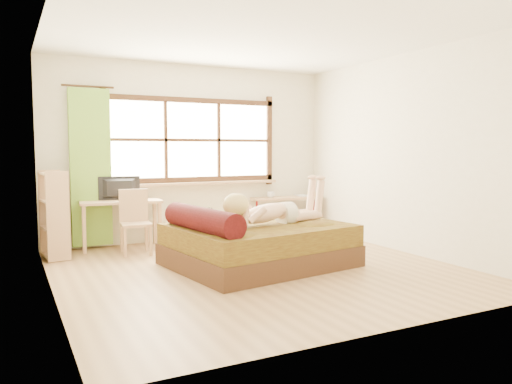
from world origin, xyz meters
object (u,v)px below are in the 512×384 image
kitten (200,217)px  chair (135,218)px  bed (256,243)px  desk (121,207)px  pipe_shelf (287,206)px  woman (272,199)px  bookshelf (54,214)px

kitten → chair: (-0.46, 1.29, -0.14)m
bed → chair: 1.81m
desk → pipe_shelf: (2.79, 0.12, -0.15)m
woman → pipe_shelf: 2.38m
woman → chair: 1.99m
bed → woman: woman is taller
bed → woman: bearing=-20.6°
pipe_shelf → woman: bearing=-115.5°
chair → pipe_shelf: size_ratio=0.69×
woman → desk: bearing=120.0°
kitten → chair: size_ratio=0.35×
bookshelf → desk: bearing=8.5°
chair → desk: bearing=111.4°
woman → pipe_shelf: (1.34, 1.93, -0.36)m
pipe_shelf → chair: bearing=-160.4°
desk → pipe_shelf: 2.79m
bed → pipe_shelf: (1.54, 1.89, 0.18)m
woman → desk: woman is taller
bed → pipe_shelf: size_ratio=1.77×
bed → kitten: size_ratio=7.38×
chair → pipe_shelf: chair is taller
kitten → chair: chair is taller
pipe_shelf → bookshelf: size_ratio=1.11×
chair → bookshelf: size_ratio=0.77×
bed → kitten: 0.76m
woman → desk: 2.33m
kitten → desk: kitten is taller
kitten → bookshelf: (-1.47, 1.42, -0.05)m
pipe_shelf → kitten: bearing=-131.9°
desk → bookshelf: (-0.90, -0.25, -0.03)m
bed → woman: (0.20, -0.04, 0.53)m
kitten → pipe_shelf: (2.21, 1.78, -0.17)m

